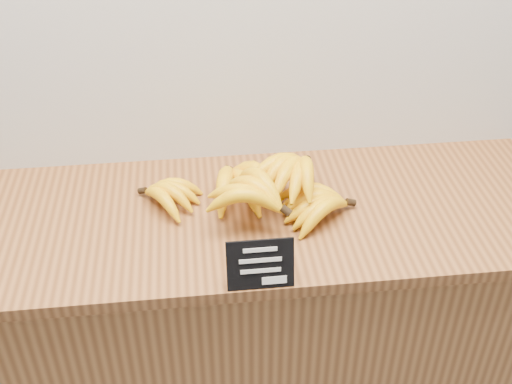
% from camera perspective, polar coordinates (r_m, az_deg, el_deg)
% --- Properties ---
extents(counter, '(1.29, 0.50, 0.90)m').
position_cam_1_polar(counter, '(1.86, -0.18, -13.50)').
color(counter, '#915C2F').
rests_on(counter, ground).
extents(counter_top, '(1.51, 0.54, 0.03)m').
position_cam_1_polar(counter_top, '(1.54, -0.21, -2.10)').
color(counter_top, brown).
rests_on(counter_top, counter).
extents(chalkboard_sign, '(0.14, 0.03, 0.11)m').
position_cam_1_polar(chalkboard_sign, '(1.30, 0.39, -6.48)').
color(chalkboard_sign, black).
rests_on(chalkboard_sign, counter_top).
extents(banana_pile, '(0.51, 0.35, 0.12)m').
position_cam_1_polar(banana_pile, '(1.50, 0.27, 0.09)').
color(banana_pile, yellow).
rests_on(banana_pile, counter_top).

